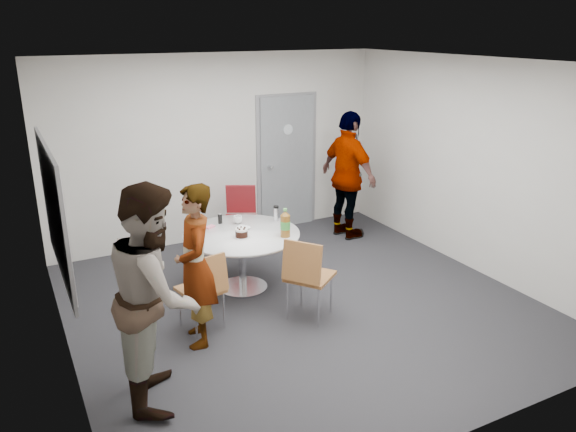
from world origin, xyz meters
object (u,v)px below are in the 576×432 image
whiteboard (54,211)px  chair_near_right (306,271)px  table (245,240)px  person_right (348,176)px  door (287,163)px  chair_far (241,212)px  person_left (155,294)px  person_main (196,266)px  chair_near_left (205,285)px

whiteboard → chair_near_right: (2.34, -0.55, -0.87)m
table → person_right: person_right is taller
door → person_right: 1.05m
person_right → chair_far: bearing=73.4°
chair_near_right → person_left: size_ratio=0.50×
table → chair_near_right: table is taller
person_right → person_main: bearing=114.2°
whiteboard → chair_near_right: 2.55m
person_left → person_right: (3.53, 2.49, -0.00)m
person_main → whiteboard: bearing=-97.9°
chair_far → whiteboard: bearing=60.3°
chair_near_left → person_right: (2.83, 1.67, 0.42)m
whiteboard → chair_near_left: bearing=-11.4°
person_main → table: bearing=146.4°
table → person_right: size_ratio=0.73×
door → person_right: size_ratio=1.12×
chair_far → person_main: person_main is taller
table → chair_near_left: bearing=-136.0°
table → person_right: bearing=24.2°
door → person_left: (-2.96, -3.36, -0.07)m
door → table: (-1.49, -1.80, -0.40)m
chair_far → person_right: person_right is taller
chair_near_left → chair_near_right: chair_near_right is taller
table → person_main: 1.28m
door → chair_far: size_ratio=2.29×
person_left → chair_near_right: bearing=-55.6°
whiteboard → person_main: bearing=-19.5°
person_left → chair_far: bearing=-17.6°
table → chair_far: (0.45, 1.19, -0.06)m
chair_far → person_right: 1.68m
chair_near_right → person_right: person_right is taller
chair_near_left → person_main: person_main is taller
chair_near_left → person_right: person_right is taller
whiteboard → table: (2.07, 0.48, -0.82)m
table → chair_near_right: bearing=-75.4°
person_right → door: bearing=25.9°
door → chair_near_left: (-2.26, -2.54, -0.50)m
chair_near_left → chair_far: size_ratio=0.94×
chair_near_left → person_right: 3.32m
table → person_main: person_main is taller
whiteboard → chair_near_right: size_ratio=2.02×
chair_near_left → chair_far: bearing=45.9°
person_left → person_right: size_ratio=1.00×
whiteboard → person_right: size_ratio=1.00×
chair_near_right → person_left: 1.85m
door → person_left: door is taller
table → chair_near_left: (-0.77, -0.74, -0.10)m
chair_far → chair_near_right: bearing=112.1°
door → whiteboard: 4.25m
chair_far → person_main: (-1.35, -2.09, 0.26)m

